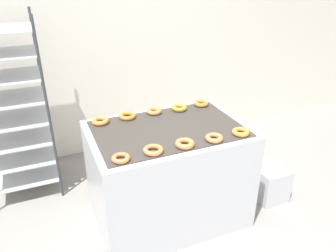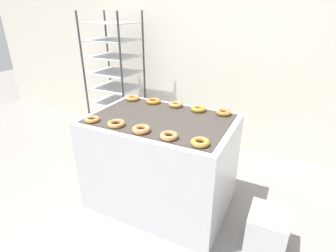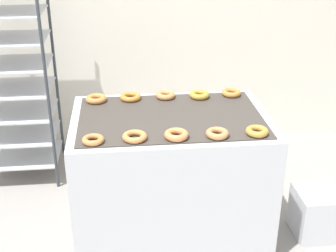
{
  "view_description": "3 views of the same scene",
  "coord_description": "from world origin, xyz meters",
  "px_view_note": "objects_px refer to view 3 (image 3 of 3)",
  "views": [
    {
      "loc": [
        -0.9,
        -1.47,
        2.05
      ],
      "look_at": [
        0.0,
        0.68,
        0.9
      ],
      "focal_mm": 35.0,
      "sensor_mm": 36.0,
      "label": 1
    },
    {
      "loc": [
        0.98,
        -1.16,
        1.74
      ],
      "look_at": [
        0.0,
        0.83,
        0.74
      ],
      "focal_mm": 28.0,
      "sensor_mm": 36.0,
      "label": 2
    },
    {
      "loc": [
        -0.3,
        -2.02,
        2.08
      ],
      "look_at": [
        0.0,
        0.83,
        0.74
      ],
      "focal_mm": 50.0,
      "sensor_mm": 36.0,
      "label": 3
    }
  ],
  "objects_px": {
    "fryer_machine": "(170,176)",
    "donut_near_rightmost": "(257,131)",
    "donut_far_leftmost": "(96,99)",
    "donut_far_right": "(199,95)",
    "donut_near_left": "(135,137)",
    "donut_far_left": "(131,97)",
    "donut_far_rightmost": "(231,93)",
    "donut_near_center": "(177,135)",
    "donut_far_center": "(166,95)",
    "baking_rack_cart": "(13,77)",
    "glaze_bin": "(315,213)",
    "donut_near_leftmost": "(93,140)",
    "donut_near_right": "(217,133)"
  },
  "relations": [
    {
      "from": "donut_near_rightmost",
      "to": "donut_far_center",
      "type": "distance_m",
      "value": 0.79
    },
    {
      "from": "baking_rack_cart",
      "to": "donut_near_rightmost",
      "type": "xyz_separation_m",
      "value": [
        1.62,
        -1.22,
        0.02
      ]
    },
    {
      "from": "fryer_machine",
      "to": "donut_near_left",
      "type": "relative_size",
      "value": 8.81
    },
    {
      "from": "donut_near_left",
      "to": "donut_far_rightmost",
      "type": "bearing_deg",
      "value": 41.39
    },
    {
      "from": "donut_near_center",
      "to": "donut_far_rightmost",
      "type": "relative_size",
      "value": 1.05
    },
    {
      "from": "donut_near_leftmost",
      "to": "fryer_machine",
      "type": "bearing_deg",
      "value": 33.82
    },
    {
      "from": "baking_rack_cart",
      "to": "fryer_machine",
      "type": "bearing_deg",
      "value": -38.35
    },
    {
      "from": "donut_near_right",
      "to": "donut_far_right",
      "type": "height_order",
      "value": "donut_far_right"
    },
    {
      "from": "donut_far_leftmost",
      "to": "donut_far_right",
      "type": "height_order",
      "value": "same"
    },
    {
      "from": "donut_far_right",
      "to": "donut_far_rightmost",
      "type": "xyz_separation_m",
      "value": [
        0.23,
        0.02,
        -0.0
      ]
    },
    {
      "from": "donut_near_leftmost",
      "to": "donut_far_left",
      "type": "distance_m",
      "value": 0.67
    },
    {
      "from": "donut_near_leftmost",
      "to": "donut_far_leftmost",
      "type": "xyz_separation_m",
      "value": [
        -0.0,
        0.62,
        0.0
      ]
    },
    {
      "from": "donut_far_right",
      "to": "donut_far_rightmost",
      "type": "relative_size",
      "value": 1.03
    },
    {
      "from": "donut_near_leftmost",
      "to": "donut_far_left",
      "type": "relative_size",
      "value": 0.88
    },
    {
      "from": "donut_near_leftmost",
      "to": "donut_far_left",
      "type": "bearing_deg",
      "value": 69.9
    },
    {
      "from": "donut_near_leftmost",
      "to": "donut_near_left",
      "type": "distance_m",
      "value": 0.24
    },
    {
      "from": "donut_near_right",
      "to": "donut_far_center",
      "type": "relative_size",
      "value": 1.01
    },
    {
      "from": "fryer_machine",
      "to": "donut_near_left",
      "type": "distance_m",
      "value": 0.6
    },
    {
      "from": "donut_near_right",
      "to": "donut_far_center",
      "type": "xyz_separation_m",
      "value": [
        -0.24,
        0.63,
        0.0
      ]
    },
    {
      "from": "donut_near_rightmost",
      "to": "donut_far_leftmost",
      "type": "distance_m",
      "value": 1.13
    },
    {
      "from": "donut_near_rightmost",
      "to": "donut_far_rightmost",
      "type": "distance_m",
      "value": 0.63
    },
    {
      "from": "glaze_bin",
      "to": "donut_near_left",
      "type": "relative_size",
      "value": 2.36
    },
    {
      "from": "fryer_machine",
      "to": "donut_far_leftmost",
      "type": "xyz_separation_m",
      "value": [
        -0.48,
        0.3,
        0.46
      ]
    },
    {
      "from": "donut_far_center",
      "to": "donut_near_right",
      "type": "bearing_deg",
      "value": -69.51
    },
    {
      "from": "donut_far_right",
      "to": "donut_near_rightmost",
      "type": "bearing_deg",
      "value": -68.76
    },
    {
      "from": "donut_near_left",
      "to": "donut_far_rightmost",
      "type": "xyz_separation_m",
      "value": [
        0.71,
        0.62,
        0.0
      ]
    },
    {
      "from": "fryer_machine",
      "to": "donut_near_rightmost",
      "type": "bearing_deg",
      "value": -33.35
    },
    {
      "from": "fryer_machine",
      "to": "donut_near_right",
      "type": "distance_m",
      "value": 0.61
    },
    {
      "from": "donut_near_left",
      "to": "donut_far_left",
      "type": "relative_size",
      "value": 0.99
    },
    {
      "from": "donut_near_right",
      "to": "donut_near_rightmost",
      "type": "bearing_deg",
      "value": 0.93
    },
    {
      "from": "baking_rack_cart",
      "to": "donut_far_rightmost",
      "type": "height_order",
      "value": "baking_rack_cart"
    },
    {
      "from": "fryer_machine",
      "to": "baking_rack_cart",
      "type": "relative_size",
      "value": 0.73
    },
    {
      "from": "baking_rack_cart",
      "to": "glaze_bin",
      "type": "bearing_deg",
      "value": -26.21
    },
    {
      "from": "fryer_machine",
      "to": "glaze_bin",
      "type": "height_order",
      "value": "fryer_machine"
    },
    {
      "from": "donut_far_left",
      "to": "fryer_machine",
      "type": "bearing_deg",
      "value": -52.21
    },
    {
      "from": "donut_far_leftmost",
      "to": "donut_far_left",
      "type": "height_order",
      "value": "donut_far_leftmost"
    },
    {
      "from": "donut_far_rightmost",
      "to": "donut_far_leftmost",
      "type": "bearing_deg",
      "value": -178.94
    },
    {
      "from": "fryer_machine",
      "to": "donut_near_center",
      "type": "xyz_separation_m",
      "value": [
        0.0,
        -0.31,
        0.46
      ]
    },
    {
      "from": "fryer_machine",
      "to": "donut_far_left",
      "type": "relative_size",
      "value": 8.72
    },
    {
      "from": "donut_near_leftmost",
      "to": "baking_rack_cart",
      "type": "bearing_deg",
      "value": 118.79
    },
    {
      "from": "donut_near_center",
      "to": "glaze_bin",
      "type": "bearing_deg",
      "value": 9.35
    },
    {
      "from": "donut_far_rightmost",
      "to": "donut_near_left",
      "type": "bearing_deg",
      "value": -138.61
    },
    {
      "from": "baking_rack_cart",
      "to": "glaze_bin",
      "type": "xyz_separation_m",
      "value": [
        2.14,
        -1.05,
        -0.71
      ]
    },
    {
      "from": "donut_near_leftmost",
      "to": "donut_near_right",
      "type": "bearing_deg",
      "value": 0.16
    },
    {
      "from": "donut_near_left",
      "to": "donut_far_rightmost",
      "type": "relative_size",
      "value": 1.05
    },
    {
      "from": "donut_near_left",
      "to": "donut_far_center",
      "type": "bearing_deg",
      "value": 68.9
    },
    {
      "from": "donut_far_center",
      "to": "donut_near_left",
      "type": "bearing_deg",
      "value": -111.1
    },
    {
      "from": "donut_far_rightmost",
      "to": "glaze_bin",
      "type": "bearing_deg",
      "value": -41.29
    },
    {
      "from": "donut_far_left",
      "to": "donut_far_rightmost",
      "type": "relative_size",
      "value": 1.06
    },
    {
      "from": "donut_near_center",
      "to": "donut_far_rightmost",
      "type": "xyz_separation_m",
      "value": [
        0.46,
        0.63,
        -0.0
      ]
    }
  ]
}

